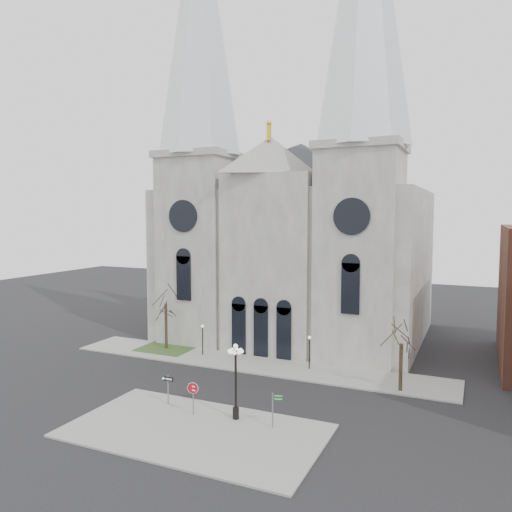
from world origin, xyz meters
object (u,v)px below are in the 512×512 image
at_px(stop_sign, 193,392).
at_px(one_way_sign, 168,385).
at_px(globe_lamp, 236,372).
at_px(street_name_sign, 274,407).

xyz_separation_m(stop_sign, one_way_sign, (-2.99, 1.10, -0.26)).
xyz_separation_m(globe_lamp, one_way_sign, (-6.23, 0.42, -2.00)).
height_order(stop_sign, street_name_sign, stop_sign).
xyz_separation_m(stop_sign, street_name_sign, (6.36, 0.44, -0.35)).
relative_size(globe_lamp, one_way_sign, 2.44).
distance_m(stop_sign, one_way_sign, 3.20).
distance_m(stop_sign, street_name_sign, 6.39).
distance_m(stop_sign, globe_lamp, 3.74).
height_order(globe_lamp, one_way_sign, globe_lamp).
height_order(stop_sign, one_way_sign, stop_sign).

